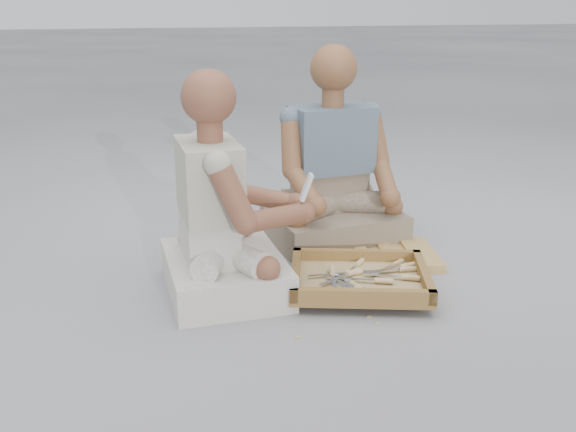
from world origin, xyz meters
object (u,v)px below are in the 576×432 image
object	(u,v)px
tool_tray	(359,279)
companion	(334,179)
carved_panel	(375,256)
craftsman	(222,220)

from	to	relation	value
tool_tray	companion	bearing A→B (deg)	79.65
carved_panel	companion	xyz separation A→B (m)	(-0.09, 0.29, 0.29)
carved_panel	tool_tray	xyz separation A→B (m)	(-0.20, -0.30, 0.04)
tool_tray	companion	size ratio (longest dim) A/B	0.70
carved_panel	tool_tray	world-z (taller)	tool_tray
carved_panel	companion	bearing A→B (deg)	107.28
carved_panel	craftsman	size ratio (longest dim) A/B	0.62
carved_panel	companion	size ratio (longest dim) A/B	0.59
carved_panel	craftsman	world-z (taller)	craftsman
craftsman	companion	xyz separation A→B (m)	(0.61, 0.42, 0.01)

